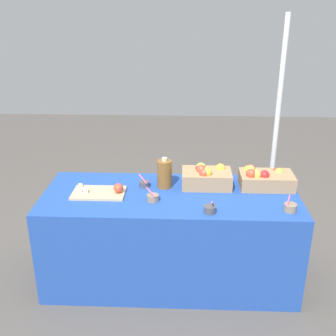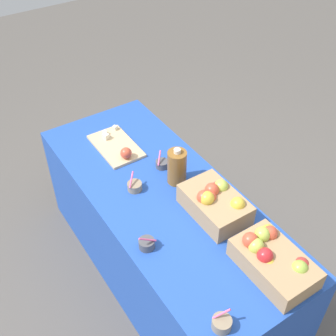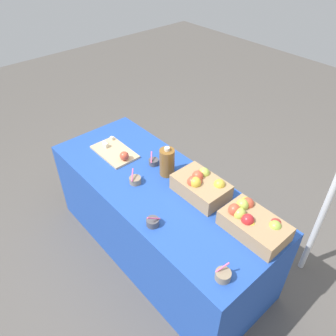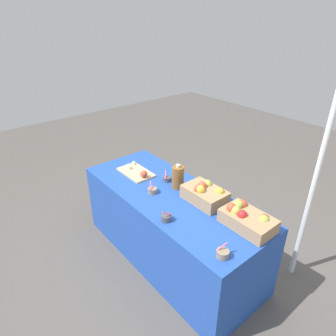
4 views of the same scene
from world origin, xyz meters
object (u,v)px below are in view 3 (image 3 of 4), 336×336
(apple_crate_left, at_px, (253,222))
(apple_crate_middle, at_px, (201,185))
(sample_bowl_mid, at_px, (223,275))
(sample_bowl_extra, at_px, (153,222))
(sample_bowl_near, at_px, (135,180))
(cider_jug, at_px, (167,162))
(sample_bowl_far, at_px, (154,162))
(cutting_board_front, at_px, (116,152))

(apple_crate_left, height_order, apple_crate_middle, apple_crate_middle)
(apple_crate_left, relative_size, sample_bowl_mid, 3.86)
(apple_crate_left, distance_m, sample_bowl_extra, 0.62)
(apple_crate_left, bearing_deg, apple_crate_middle, -179.86)
(sample_bowl_near, height_order, cider_jug, cider_jug)
(sample_bowl_far, distance_m, sample_bowl_extra, 0.63)
(sample_bowl_near, bearing_deg, cutting_board_front, 166.37)
(apple_crate_middle, height_order, cutting_board_front, apple_crate_middle)
(apple_crate_middle, bearing_deg, sample_bowl_extra, -89.20)
(cutting_board_front, relative_size, sample_bowl_far, 3.98)
(cutting_board_front, height_order, sample_bowl_extra, sample_bowl_extra)
(cutting_board_front, xyz_separation_m, sample_bowl_far, (0.30, 0.15, 0.01))
(cutting_board_front, height_order, sample_bowl_far, sample_bowl_far)
(cutting_board_front, xyz_separation_m, cider_jug, (0.46, 0.15, 0.09))
(apple_crate_middle, distance_m, sample_bowl_mid, 0.68)
(cutting_board_front, xyz_separation_m, sample_bowl_near, (0.39, -0.09, 0.01))
(cutting_board_front, bearing_deg, sample_bowl_mid, -8.87)
(apple_crate_middle, relative_size, cider_jug, 1.58)
(apple_crate_left, distance_m, apple_crate_middle, 0.44)
(apple_crate_left, bearing_deg, sample_bowl_far, -177.76)
(sample_bowl_near, xyz_separation_m, sample_bowl_far, (-0.08, 0.24, -0.00))
(apple_crate_middle, distance_m, cutting_board_front, 0.80)
(apple_crate_middle, bearing_deg, apple_crate_left, 0.14)
(cutting_board_front, relative_size, cider_jug, 1.63)
(apple_crate_middle, distance_m, sample_bowl_extra, 0.44)
(apple_crate_middle, xyz_separation_m, sample_bowl_extra, (0.01, -0.43, -0.05))
(sample_bowl_near, height_order, sample_bowl_extra, sample_bowl_extra)
(apple_crate_middle, xyz_separation_m, cutting_board_front, (-0.78, -0.18, -0.06))
(sample_bowl_far, distance_m, cider_jug, 0.18)
(sample_bowl_extra, bearing_deg, sample_bowl_mid, 4.71)
(apple_crate_left, xyz_separation_m, cider_jug, (-0.76, -0.03, 0.04))
(cutting_board_front, height_order, cider_jug, cider_jug)
(sample_bowl_mid, bearing_deg, apple_crate_middle, 144.88)
(sample_bowl_far, bearing_deg, cider_jug, 1.64)
(sample_bowl_near, bearing_deg, cider_jug, 73.48)
(apple_crate_left, relative_size, cutting_board_front, 1.04)
(apple_crate_middle, bearing_deg, cutting_board_front, -166.91)
(cutting_board_front, height_order, sample_bowl_near, sample_bowl_near)
(sample_bowl_near, height_order, sample_bowl_far, sample_bowl_near)
(cutting_board_front, bearing_deg, sample_bowl_near, -13.63)
(cutting_board_front, distance_m, sample_bowl_mid, 1.35)
(sample_bowl_near, relative_size, cider_jug, 0.42)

